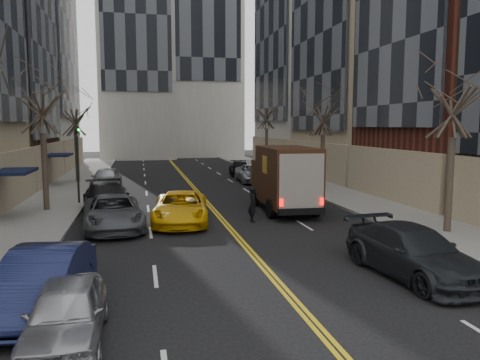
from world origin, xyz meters
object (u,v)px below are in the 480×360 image
at_px(observer_sedan, 413,252).
at_px(taxi, 181,208).
at_px(pedestrian, 253,204).
at_px(ups_truck, 284,179).

height_order(observer_sedan, taxi, observer_sedan).
xyz_separation_m(taxi, pedestrian, (3.41, -0.26, 0.11)).
height_order(ups_truck, pedestrian, ups_truck).
relative_size(observer_sedan, taxi, 1.02).
distance_m(ups_truck, pedestrian, 3.39).
bearing_deg(pedestrian, taxi, 83.62).
bearing_deg(taxi, ups_truck, 26.44).
xyz_separation_m(observer_sedan, taxi, (-6.26, 9.27, -0.02)).
bearing_deg(pedestrian, ups_truck, -46.99).
distance_m(ups_truck, taxi, 6.17).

